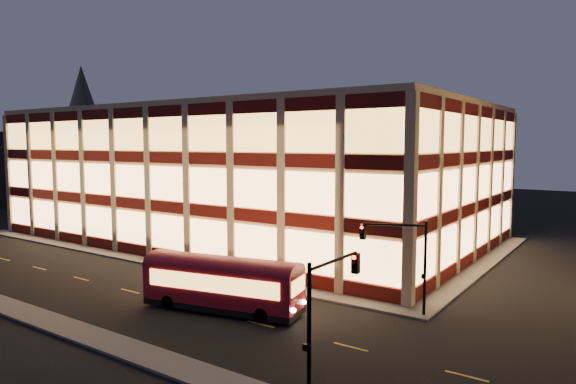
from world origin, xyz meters
The scene contains 11 objects.
ground centered at (0.00, 0.00, 0.00)m, with size 200.00×200.00×0.00m, color black.
sidewalk_office_south centered at (-3.00, 1.00, 0.07)m, with size 54.00×2.00×0.15m, color #514F4C.
sidewalk_office_east centered at (23.00, 17.00, 0.07)m, with size 2.00×30.00×0.15m, color #514F4C.
sidewalk_near centered at (0.00, -13.00, 0.07)m, with size 100.00×2.00×0.15m, color #514F4C.
office_building centered at (-2.91, 16.91, 7.25)m, with size 50.45×30.45×14.50m.
bg_building_a centered at (-62.00, 18.00, 5.00)m, with size 18.00×28.00×10.00m, color #2D2621.
church_tower centered at (-70.00, 40.00, 9.00)m, with size 5.00×5.00×18.00m, color #2D2621.
church_spire centered at (-70.00, 40.00, 23.00)m, with size 6.00×6.00×10.00m, color #4C473F.
traffic_signal_far centered at (22.21, 0.24, 4.11)m, with size 3.79×1.87×6.00m.
traffic_signal_near centered at (23.50, -11.03, 4.13)m, with size 0.32×4.45×6.00m.
trolley_bus centered at (12.41, -5.37, 1.96)m, with size 10.75×4.72×3.54m.
Camera 1 is at (34.14, -29.37, 10.72)m, focal length 32.00 mm.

